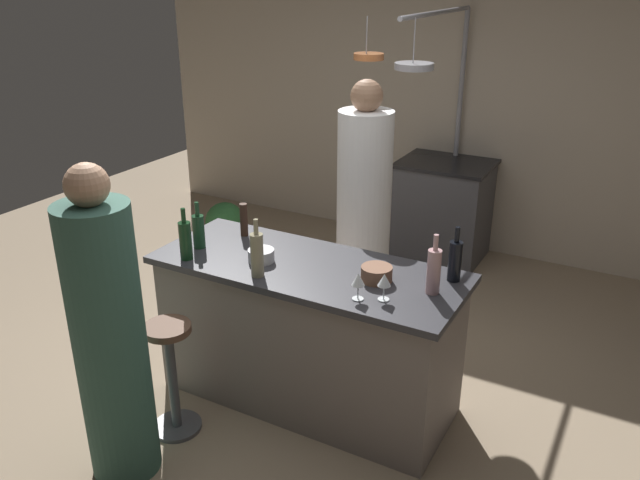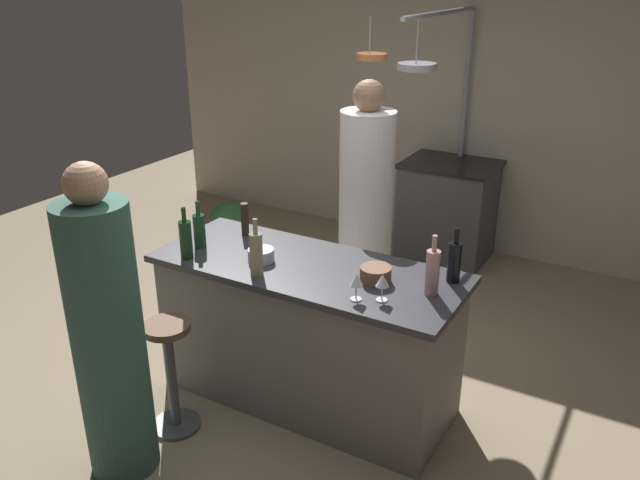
{
  "view_description": "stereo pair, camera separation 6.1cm",
  "coord_description": "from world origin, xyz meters",
  "px_view_note": "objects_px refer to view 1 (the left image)",
  "views": [
    {
      "loc": [
        1.65,
        -2.86,
        2.45
      ],
      "look_at": [
        0.0,
        0.15,
        1.0
      ],
      "focal_mm": 36.14,
      "sensor_mm": 36.0,
      "label": 1
    },
    {
      "loc": [
        1.71,
        -2.83,
        2.45
      ],
      "look_at": [
        0.0,
        0.15,
        1.0
      ],
      "focal_mm": 36.14,
      "sensor_mm": 36.0,
      "label": 2
    }
  ],
  "objects_px": {
    "wine_bottle_green": "(199,230)",
    "wine_glass_near_right_guest": "(384,281)",
    "potted_plant": "(226,226)",
    "wine_glass_near_left_guest": "(358,281)",
    "pepper_mill": "(244,220)",
    "stove_range": "(443,210)",
    "bar_stool_left": "(172,373)",
    "wine_bottle_rose": "(434,270)",
    "chef": "(363,218)",
    "mixing_bowl_wooden": "(377,274)",
    "wine_bottle_dark": "(455,260)",
    "wine_bottle_white": "(257,254)",
    "mixing_bowl_steel": "(261,255)",
    "wine_bottle_red": "(185,240)",
    "guest_left": "(110,341)"
  },
  "relations": [
    {
      "from": "wine_bottle_green",
      "to": "wine_glass_near_right_guest",
      "type": "relative_size",
      "value": 1.97
    },
    {
      "from": "potted_plant",
      "to": "wine_bottle_green",
      "type": "bearing_deg",
      "value": -57.15
    },
    {
      "from": "wine_glass_near_left_guest",
      "to": "pepper_mill",
      "type": "bearing_deg",
      "value": 156.89
    },
    {
      "from": "wine_bottle_green",
      "to": "stove_range",
      "type": "bearing_deg",
      "value": 74.69
    },
    {
      "from": "bar_stool_left",
      "to": "wine_bottle_rose",
      "type": "distance_m",
      "value": 1.55
    },
    {
      "from": "chef",
      "to": "wine_bottle_green",
      "type": "height_order",
      "value": "chef"
    },
    {
      "from": "mixing_bowl_wooden",
      "to": "wine_bottle_dark",
      "type": "bearing_deg",
      "value": 29.63
    },
    {
      "from": "wine_bottle_green",
      "to": "wine_bottle_white",
      "type": "xyz_separation_m",
      "value": [
        0.52,
        -0.16,
        0.02
      ]
    },
    {
      "from": "potted_plant",
      "to": "mixing_bowl_steel",
      "type": "height_order",
      "value": "mixing_bowl_steel"
    },
    {
      "from": "wine_bottle_green",
      "to": "wine_bottle_red",
      "type": "relative_size",
      "value": 0.93
    },
    {
      "from": "chef",
      "to": "wine_bottle_dark",
      "type": "distance_m",
      "value": 1.21
    },
    {
      "from": "wine_bottle_red",
      "to": "guest_left",
      "type": "bearing_deg",
      "value": -81.61
    },
    {
      "from": "wine_bottle_dark",
      "to": "wine_glass_near_right_guest",
      "type": "bearing_deg",
      "value": -121.56
    },
    {
      "from": "chef",
      "to": "wine_glass_near_right_guest",
      "type": "relative_size",
      "value": 12.26
    },
    {
      "from": "wine_bottle_dark",
      "to": "stove_range",
      "type": "bearing_deg",
      "value": 109.34
    },
    {
      "from": "guest_left",
      "to": "wine_bottle_white",
      "type": "xyz_separation_m",
      "value": [
        0.38,
        0.74,
        0.25
      ]
    },
    {
      "from": "pepper_mill",
      "to": "wine_bottle_green",
      "type": "xyz_separation_m",
      "value": [
        -0.13,
        -0.29,
        0.0
      ]
    },
    {
      "from": "guest_left",
      "to": "wine_bottle_rose",
      "type": "xyz_separation_m",
      "value": [
        1.28,
        1.01,
        0.25
      ]
    },
    {
      "from": "wine_bottle_rose",
      "to": "potted_plant",
      "type": "bearing_deg",
      "value": 149.26
    },
    {
      "from": "wine_bottle_white",
      "to": "wine_glass_near_right_guest",
      "type": "height_order",
      "value": "wine_bottle_white"
    },
    {
      "from": "chef",
      "to": "pepper_mill",
      "type": "distance_m",
      "value": 0.94
    },
    {
      "from": "stove_range",
      "to": "guest_left",
      "type": "height_order",
      "value": "guest_left"
    },
    {
      "from": "wine_glass_near_left_guest",
      "to": "wine_glass_near_right_guest",
      "type": "distance_m",
      "value": 0.13
    },
    {
      "from": "chef",
      "to": "wine_glass_near_right_guest",
      "type": "xyz_separation_m",
      "value": [
        0.66,
        -1.18,
        0.17
      ]
    },
    {
      "from": "wine_bottle_white",
      "to": "wine_glass_near_right_guest",
      "type": "distance_m",
      "value": 0.72
    },
    {
      "from": "guest_left",
      "to": "wine_bottle_red",
      "type": "xyz_separation_m",
      "value": [
        -0.11,
        0.73,
        0.24
      ]
    },
    {
      "from": "wine_bottle_green",
      "to": "mixing_bowl_steel",
      "type": "distance_m",
      "value": 0.44
    },
    {
      "from": "stove_range",
      "to": "mixing_bowl_steel",
      "type": "bearing_deg",
      "value": -95.84
    },
    {
      "from": "wine_bottle_red",
      "to": "wine_bottle_white",
      "type": "height_order",
      "value": "wine_bottle_white"
    },
    {
      "from": "potted_plant",
      "to": "mixing_bowl_steel",
      "type": "relative_size",
      "value": 3.44
    },
    {
      "from": "stove_range",
      "to": "wine_glass_near_right_guest",
      "type": "xyz_separation_m",
      "value": [
        0.54,
        -2.62,
        0.56
      ]
    },
    {
      "from": "bar_stool_left",
      "to": "wine_bottle_dark",
      "type": "distance_m",
      "value": 1.68
    },
    {
      "from": "bar_stool_left",
      "to": "wine_bottle_dark",
      "type": "relative_size",
      "value": 2.21
    },
    {
      "from": "potted_plant",
      "to": "wine_glass_near_left_guest",
      "type": "distance_m",
      "value": 2.82
    },
    {
      "from": "wine_glass_near_left_guest",
      "to": "wine_bottle_green",
      "type": "bearing_deg",
      "value": 172.93
    },
    {
      "from": "wine_bottle_dark",
      "to": "wine_bottle_rose",
      "type": "height_order",
      "value": "wine_bottle_rose"
    },
    {
      "from": "chef",
      "to": "bar_stool_left",
      "type": "xyz_separation_m",
      "value": [
        -0.4,
        -1.62,
        -0.45
      ]
    },
    {
      "from": "guest_left",
      "to": "pepper_mill",
      "type": "distance_m",
      "value": 1.2
    },
    {
      "from": "stove_range",
      "to": "wine_glass_near_left_guest",
      "type": "distance_m",
      "value": 2.77
    },
    {
      "from": "wine_bottle_rose",
      "to": "wine_bottle_dark",
      "type": "bearing_deg",
      "value": 75.46
    },
    {
      "from": "pepper_mill",
      "to": "wine_glass_near_left_guest",
      "type": "bearing_deg",
      "value": -23.11
    },
    {
      "from": "mixing_bowl_steel",
      "to": "wine_glass_near_right_guest",
      "type": "bearing_deg",
      "value": -6.65
    },
    {
      "from": "guest_left",
      "to": "wine_glass_near_right_guest",
      "type": "bearing_deg",
      "value": 36.66
    },
    {
      "from": "stove_range",
      "to": "wine_bottle_dark",
      "type": "height_order",
      "value": "wine_bottle_dark"
    },
    {
      "from": "wine_bottle_white",
      "to": "wine_glass_near_right_guest",
      "type": "relative_size",
      "value": 2.26
    },
    {
      "from": "wine_bottle_green",
      "to": "mixing_bowl_wooden",
      "type": "bearing_deg",
      "value": 5.2
    },
    {
      "from": "wine_bottle_red",
      "to": "mixing_bowl_steel",
      "type": "xyz_separation_m",
      "value": [
        0.4,
        0.18,
        -0.08
      ]
    },
    {
      "from": "wine_bottle_red",
      "to": "wine_glass_near_left_guest",
      "type": "bearing_deg",
      "value": 1.52
    },
    {
      "from": "bar_stool_left",
      "to": "pepper_mill",
      "type": "relative_size",
      "value": 3.24
    },
    {
      "from": "potted_plant",
      "to": "pepper_mill",
      "type": "height_order",
      "value": "pepper_mill"
    }
  ]
}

